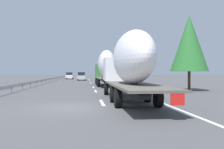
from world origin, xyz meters
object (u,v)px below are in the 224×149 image
at_px(car_silver_hatch, 81,76).
at_px(car_white_van, 69,76).
at_px(truck_lead, 106,67).
at_px(truck_trailing, 129,63).
at_px(road_sign, 114,70).

relative_size(car_silver_hatch, car_white_van, 1.09).
height_order(truck_lead, car_white_van, truck_lead).
distance_m(truck_lead, truck_trailing, 18.64).
relative_size(car_silver_hatch, road_sign, 1.40).
height_order(truck_trailing, road_sign, truck_trailing).
relative_size(truck_lead, road_sign, 3.82).
bearing_deg(truck_trailing, road_sign, -4.87).
bearing_deg(car_white_van, truck_lead, -168.83).
xyz_separation_m(car_silver_hatch, road_sign, (-7.09, -6.78, 1.32)).
bearing_deg(car_silver_hatch, truck_trailing, -175.17).
xyz_separation_m(truck_trailing, car_silver_hatch, (43.46, 3.68, -1.51)).
bearing_deg(truck_lead, truck_trailing, -180.00).
bearing_deg(truck_lead, road_sign, -9.92).
height_order(truck_lead, truck_trailing, truck_lead).
distance_m(car_silver_hatch, car_white_van, 11.78).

